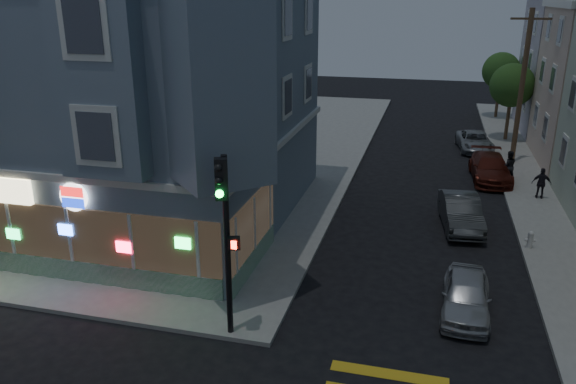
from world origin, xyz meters
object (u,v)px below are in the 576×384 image
at_px(parked_car_a, 466,295).
at_px(pedestrian_b, 541,183).
at_px(utility_pole, 522,86).
at_px(traffic_signal, 225,218).
at_px(parked_car_b, 461,212).
at_px(parked_car_d, 475,141).
at_px(parked_car_c, 490,168).
at_px(street_tree_near, 512,85).
at_px(street_tree_far, 501,71).
at_px(pedestrian_a, 508,166).
at_px(fire_hydrant, 530,239).

bearing_deg(parked_car_a, pedestrian_b, 74.19).
relative_size(utility_pole, traffic_signal, 1.62).
xyz_separation_m(parked_car_b, parked_car_d, (1.28, 13.93, -0.10)).
distance_m(pedestrian_b, parked_car_c, 3.62).
bearing_deg(street_tree_near, parked_car_a, -98.34).
xyz_separation_m(pedestrian_b, traffic_signal, (-10.93, -15.26, 2.98)).
bearing_deg(parked_car_c, street_tree_far, 81.07).
relative_size(utility_pole, pedestrian_a, 5.27).
height_order(street_tree_near, street_tree_far, same).
height_order(pedestrian_a, parked_car_a, pedestrian_a).
bearing_deg(pedestrian_a, fire_hydrant, 80.31).
distance_m(parked_car_b, parked_car_c, 7.64).
xyz_separation_m(pedestrian_a, parked_car_d, (-1.38, 6.89, -0.38)).
relative_size(street_tree_near, parked_car_d, 1.19).
bearing_deg(parked_car_d, pedestrian_a, -84.83).
xyz_separation_m(utility_pole, parked_car_b, (-3.36, -11.13, -4.07)).
xyz_separation_m(street_tree_far, pedestrian_a, (-0.90, -18.09, -2.93)).
bearing_deg(pedestrian_b, street_tree_near, -83.54).
relative_size(street_tree_far, traffic_signal, 0.95).
bearing_deg(street_tree_near, fire_hydrant, -92.71).
xyz_separation_m(pedestrian_b, parked_car_c, (-2.20, 2.87, -0.22)).
distance_m(street_tree_far, traffic_signal, 37.35).
bearing_deg(fire_hydrant, parked_car_c, 95.38).
xyz_separation_m(utility_pole, street_tree_near, (0.20, 6.00, -0.86)).
relative_size(pedestrian_a, parked_car_a, 0.45).
height_order(pedestrian_b, fire_hydrant, pedestrian_b).
bearing_deg(parked_car_a, street_tree_near, 84.42).
height_order(utility_pole, parked_car_b, utility_pole).
bearing_deg(pedestrian_b, parked_car_d, -69.38).
bearing_deg(pedestrian_b, traffic_signal, 58.93).
height_order(utility_pole, pedestrian_a, utility_pole).
xyz_separation_m(utility_pole, pedestrian_b, (0.62, -6.58, -3.86)).
relative_size(street_tree_near, pedestrian_a, 3.11).
xyz_separation_m(street_tree_far, pedestrian_b, (0.42, -20.58, -3.00)).
distance_m(utility_pole, parked_car_b, 12.32).
bearing_deg(parked_car_a, fire_hydrant, 66.87).
bearing_deg(fire_hydrant, parked_car_a, -115.89).
bearing_deg(pedestrian_b, parked_car_c, -48.05).
distance_m(parked_car_a, parked_car_c, 14.96).
xyz_separation_m(pedestrian_a, parked_car_b, (-2.66, -7.04, -0.28)).
relative_size(utility_pole, parked_car_a, 2.39).
distance_m(parked_car_d, traffic_signal, 26.19).
bearing_deg(pedestrian_a, street_tree_far, -102.54).
bearing_deg(pedestrian_a, parked_car_c, -33.49).
height_order(street_tree_far, fire_hydrant, street_tree_far).
bearing_deg(parked_car_b, street_tree_near, 71.37).
bearing_deg(traffic_signal, utility_pole, 43.81).
bearing_deg(parked_car_d, fire_hydrant, -91.16).
height_order(parked_car_a, fire_hydrant, parked_car_a).
distance_m(street_tree_far, parked_car_d, 11.90).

